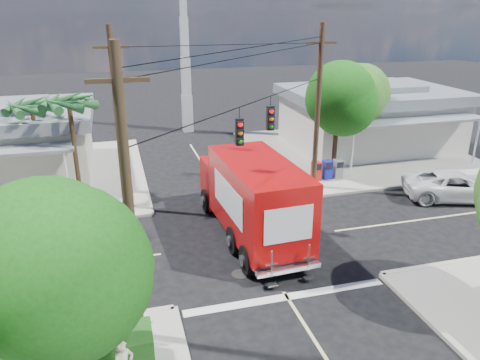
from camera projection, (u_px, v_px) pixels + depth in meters
name	position (u px, v px, depth m)	size (l,w,h in m)	color
ground	(252.00, 242.00, 20.59)	(120.00, 120.00, 0.00)	black
sidewalk_ne	(354.00, 152.00, 33.11)	(14.12, 14.12, 0.14)	#A19C92
sidewalk_nw	(23.00, 180.00, 27.67)	(14.12, 14.12, 0.14)	#A19C92
road_markings	(262.00, 258.00, 19.26)	(32.00, 32.00, 0.01)	beige
building_ne	(370.00, 116.00, 33.70)	(11.80, 10.20, 4.50)	silver
building_nw	(1.00, 140.00, 28.07)	(10.80, 10.20, 4.30)	beige
radio_tower	(185.00, 62.00, 36.80)	(0.80, 0.80, 17.00)	silver
tree_sw_front	(54.00, 263.00, 10.52)	(3.88, 3.78, 6.03)	#422D1C
tree_ne_front	(339.00, 99.00, 26.82)	(4.21, 4.14, 6.66)	#422D1C
tree_ne_back	(360.00, 99.00, 29.66)	(3.77, 3.66, 5.82)	#422D1C
palm_nw_front	(69.00, 105.00, 23.73)	(3.01, 3.08, 5.59)	#422D1C
palm_nw_back	(32.00, 108.00, 24.71)	(3.01, 3.08, 5.19)	#422D1C
utility_poles	(207.00, 133.00, 20.01)	(12.00, 10.68, 9.00)	#473321
picket_fence	(48.00, 345.00, 13.35)	(5.94, 0.06, 1.00)	silver
vending_boxes	(327.00, 170.00, 27.57)	(1.90, 0.50, 1.10)	red
delivery_truck	(252.00, 197.00, 20.50)	(3.17, 8.75, 3.72)	black
parked_car	(456.00, 186.00, 24.95)	(2.51, 5.43, 1.51)	silver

